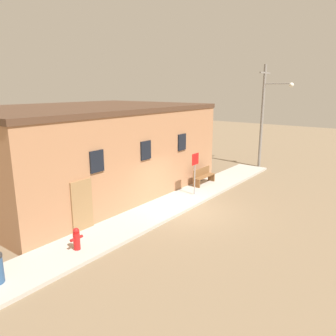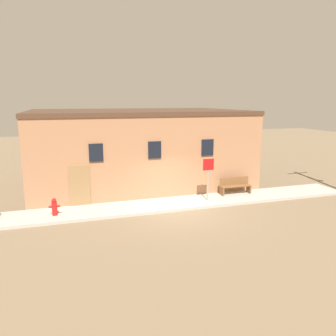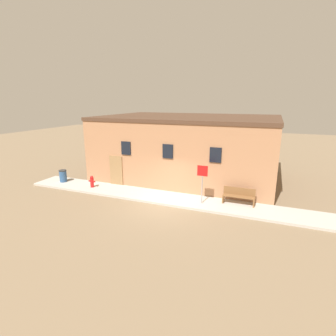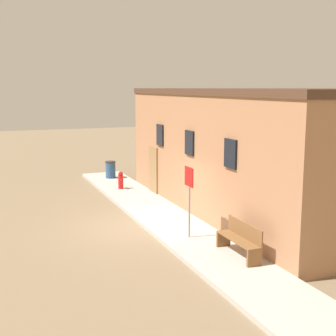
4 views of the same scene
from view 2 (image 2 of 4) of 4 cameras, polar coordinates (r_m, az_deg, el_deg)
The scene contains 6 objects.
ground_plane at distance 16.22m, azimuth 1.74°, elevation -7.62°, with size 80.00×80.00×0.00m, color #7A664C.
sidewalk at distance 17.14m, azimuth 0.58°, elevation -6.30°, with size 20.37×2.10×0.14m.
brick_building at distance 21.63m, azimuth -5.43°, elevation 3.71°, with size 13.13×8.95×4.76m.
fire_hydrant at distance 16.09m, azimuth -19.17°, elevation -6.39°, with size 0.50×0.24×0.81m.
stop_sign at distance 17.28m, azimuth 7.01°, elevation -0.68°, with size 0.60×0.06×2.25m.
bench at distance 19.00m, azimuth 11.61°, elevation -3.04°, with size 1.79×0.44×0.94m.
Camera 2 is at (-5.07, -14.45, 5.35)m, focal length 35.00 mm.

